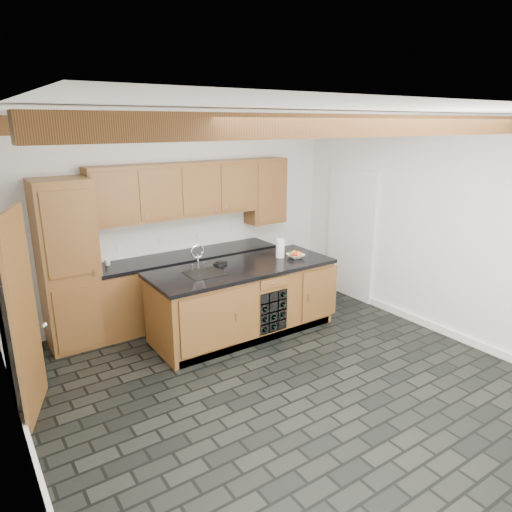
{
  "coord_description": "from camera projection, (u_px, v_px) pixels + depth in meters",
  "views": [
    {
      "loc": [
        -2.72,
        -3.49,
        2.72
      ],
      "look_at": [
        0.18,
        0.8,
        1.2
      ],
      "focal_mm": 32.0,
      "sensor_mm": 36.0,
      "label": 1
    }
  ],
  "objects": [
    {
      "name": "fruit_cluster",
      "position": [
        295.0,
        254.0,
        6.26
      ],
      "size": [
        0.16,
        0.17,
        0.07
      ],
      "color": "red",
      "rests_on": "fruit_bowl"
    },
    {
      "name": "room_shell",
      "position": [
        250.0,
        237.0,
        4.95
      ],
      "size": [
        5.01,
        5.0,
        5.0
      ],
      "color": "white",
      "rests_on": "ground"
    },
    {
      "name": "paper_towel",
      "position": [
        280.0,
        248.0,
        6.28
      ],
      "size": [
        0.12,
        0.12,
        0.26
      ],
      "primitive_type": "cylinder",
      "color": "white",
      "rests_on": "island"
    },
    {
      "name": "island",
      "position": [
        244.0,
        299.0,
        6.05
      ],
      "size": [
        2.48,
        0.96,
        0.93
      ],
      "color": "brown",
      "rests_on": "ground"
    },
    {
      "name": "back_cabinetry",
      "position": [
        165.0,
        254.0,
        6.3
      ],
      "size": [
        3.65,
        0.62,
        2.2
      ],
      "color": "brown",
      "rests_on": "ground"
    },
    {
      "name": "mug",
      "position": [
        107.0,
        262.0,
        5.94
      ],
      "size": [
        0.09,
        0.09,
        0.08
      ],
      "primitive_type": "imported",
      "rotation": [
        0.0,
        0.0,
        -0.06
      ],
      "color": "white",
      "rests_on": "back_cabinetry"
    },
    {
      "name": "kitchen_scale",
      "position": [
        220.0,
        263.0,
        5.96
      ],
      "size": [
        0.19,
        0.14,
        0.05
      ],
      "rotation": [
        0.0,
        0.0,
        0.31
      ],
      "color": "black",
      "rests_on": "island"
    },
    {
      "name": "faucet",
      "position": [
        203.0,
        270.0,
        5.65
      ],
      "size": [
        0.45,
        0.4,
        0.34
      ],
      "color": "black",
      "rests_on": "island"
    },
    {
      "name": "ground",
      "position": [
        283.0,
        381.0,
        5.0
      ],
      "size": [
        5.0,
        5.0,
        0.0
      ],
      "primitive_type": "plane",
      "color": "black",
      "rests_on": "ground"
    },
    {
      "name": "fruit_bowl",
      "position": [
        295.0,
        256.0,
        6.27
      ],
      "size": [
        0.26,
        0.26,
        0.06
      ],
      "primitive_type": "imported",
      "rotation": [
        0.0,
        0.0,
        -0.11
      ],
      "color": "beige",
      "rests_on": "island"
    }
  ]
}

